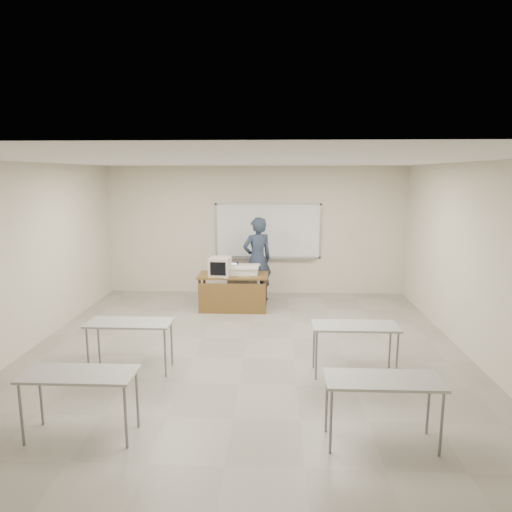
{
  "coord_description": "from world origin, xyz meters",
  "views": [
    {
      "loc": [
        0.48,
        -6.66,
        2.81
      ],
      "look_at": [
        0.09,
        2.2,
        1.21
      ],
      "focal_mm": 32.0,
      "sensor_mm": 36.0,
      "label": 1
    }
  ],
  "objects_px": {
    "crt_monitor": "(220,267)",
    "whiteboard": "(268,232)",
    "mouse": "(253,276)",
    "presenter": "(257,259)",
    "instructor_desk": "(233,285)",
    "podium": "(243,287)",
    "laptop": "(229,270)",
    "keyboard": "(250,265)"
  },
  "relations": [
    {
      "from": "crt_monitor",
      "to": "mouse",
      "type": "bearing_deg",
      "value": -0.93
    },
    {
      "from": "crt_monitor",
      "to": "whiteboard",
      "type": "bearing_deg",
      "value": 63.04
    },
    {
      "from": "crt_monitor",
      "to": "mouse",
      "type": "height_order",
      "value": "crt_monitor"
    },
    {
      "from": "whiteboard",
      "to": "presenter",
      "type": "distance_m",
      "value": 0.89
    },
    {
      "from": "mouse",
      "to": "keyboard",
      "type": "bearing_deg",
      "value": 88.57
    },
    {
      "from": "keyboard",
      "to": "presenter",
      "type": "height_order",
      "value": "presenter"
    },
    {
      "from": "keyboard",
      "to": "whiteboard",
      "type": "bearing_deg",
      "value": 66.46
    },
    {
      "from": "instructor_desk",
      "to": "presenter",
      "type": "relative_size",
      "value": 0.77
    },
    {
      "from": "whiteboard",
      "to": "laptop",
      "type": "distance_m",
      "value": 1.6
    },
    {
      "from": "podium",
      "to": "laptop",
      "type": "bearing_deg",
      "value": 162.99
    },
    {
      "from": "crt_monitor",
      "to": "laptop",
      "type": "bearing_deg",
      "value": 67.14
    },
    {
      "from": "instructor_desk",
      "to": "mouse",
      "type": "bearing_deg",
      "value": -11.81
    },
    {
      "from": "keyboard",
      "to": "presenter",
      "type": "distance_m",
      "value": 0.58
    },
    {
      "from": "podium",
      "to": "keyboard",
      "type": "relative_size",
      "value": 2.21
    },
    {
      "from": "whiteboard",
      "to": "mouse",
      "type": "bearing_deg",
      "value": -100.25
    },
    {
      "from": "keyboard",
      "to": "laptop",
      "type": "bearing_deg",
      "value": 170.03
    },
    {
      "from": "instructor_desk",
      "to": "laptop",
      "type": "bearing_deg",
      "value": 110.86
    },
    {
      "from": "mouse",
      "to": "presenter",
      "type": "bearing_deg",
      "value": 73.61
    },
    {
      "from": "whiteboard",
      "to": "presenter",
      "type": "xyz_separation_m",
      "value": [
        -0.22,
        -0.67,
        -0.54
      ]
    },
    {
      "from": "whiteboard",
      "to": "keyboard",
      "type": "xyz_separation_m",
      "value": [
        -0.35,
        -1.23,
        -0.55
      ]
    },
    {
      "from": "mouse",
      "to": "presenter",
      "type": "height_order",
      "value": "presenter"
    },
    {
      "from": "crt_monitor",
      "to": "mouse",
      "type": "distance_m",
      "value": 0.69
    },
    {
      "from": "laptop",
      "to": "keyboard",
      "type": "xyz_separation_m",
      "value": [
        0.45,
        -0.02,
        0.13
      ]
    },
    {
      "from": "crt_monitor",
      "to": "keyboard",
      "type": "distance_m",
      "value": 0.65
    },
    {
      "from": "whiteboard",
      "to": "instructor_desk",
      "type": "relative_size",
      "value": 1.72
    },
    {
      "from": "instructor_desk",
      "to": "podium",
      "type": "height_order",
      "value": "podium"
    },
    {
      "from": "whiteboard",
      "to": "podium",
      "type": "bearing_deg",
      "value": -110.85
    },
    {
      "from": "podium",
      "to": "mouse",
      "type": "xyz_separation_m",
      "value": [
        0.22,
        -0.26,
        0.31
      ]
    },
    {
      "from": "mouse",
      "to": "presenter",
      "type": "xyz_separation_m",
      "value": [
        0.06,
        0.9,
        0.17
      ]
    },
    {
      "from": "podium",
      "to": "mouse",
      "type": "relative_size",
      "value": 10.22
    },
    {
      "from": "mouse",
      "to": "keyboard",
      "type": "xyz_separation_m",
      "value": [
        -0.07,
        0.34,
        0.16
      ]
    },
    {
      "from": "laptop",
      "to": "instructor_desk",
      "type": "bearing_deg",
      "value": -52.85
    },
    {
      "from": "podium",
      "to": "presenter",
      "type": "height_order",
      "value": "presenter"
    },
    {
      "from": "crt_monitor",
      "to": "keyboard",
      "type": "height_order",
      "value": "crt_monitor"
    },
    {
      "from": "instructor_desk",
      "to": "presenter",
      "type": "distance_m",
      "value": 1.02
    },
    {
      "from": "laptop",
      "to": "presenter",
      "type": "xyz_separation_m",
      "value": [
        0.58,
        0.55,
        0.14
      ]
    },
    {
      "from": "instructor_desk",
      "to": "mouse",
      "type": "relative_size",
      "value": 16.03
    },
    {
      "from": "whiteboard",
      "to": "presenter",
      "type": "relative_size",
      "value": 1.32
    },
    {
      "from": "presenter",
      "to": "instructor_desk",
      "type": "bearing_deg",
      "value": 33.29
    },
    {
      "from": "laptop",
      "to": "presenter",
      "type": "relative_size",
      "value": 0.16
    },
    {
      "from": "crt_monitor",
      "to": "mouse",
      "type": "xyz_separation_m",
      "value": [
        0.67,
        -0.08,
        -0.17
      ]
    },
    {
      "from": "podium",
      "to": "laptop",
      "type": "xyz_separation_m",
      "value": [
        -0.3,
        0.1,
        0.34
      ]
    }
  ]
}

